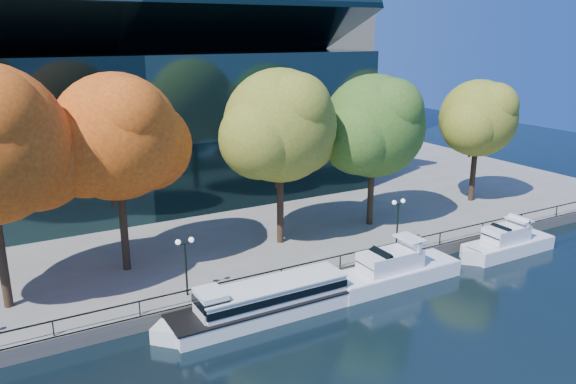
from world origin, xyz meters
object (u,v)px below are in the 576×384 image
cruiser_near (390,271)px  tree_5 (480,120)px  cruiser_far (505,243)px  tree_4 (376,128)px  tour_boat (262,301)px  tree_2 (119,139)px  lamp_1 (185,253)px  lamp_2 (398,212)px  tree_3 (282,128)px

cruiser_near → tree_5: 23.22m
cruiser_far → tree_4: bearing=125.8°
tour_boat → tree_2: 14.95m
cruiser_near → tree_2: bearing=149.2°
tree_4 → tree_5: bearing=3.5°
tree_5 → lamp_1: 34.52m
lamp_1 → lamp_2: size_ratio=1.00×
cruiser_far → tree_3: tree_3 is taller
tree_2 → lamp_1: tree_2 is taller
cruiser_far → tree_2: size_ratio=0.66×
tree_3 → tree_5: 23.20m
lamp_1 → lamp_2: 17.90m
tree_2 → tour_boat: bearing=-58.2°
cruiser_near → cruiser_far: 12.12m
tree_3 → lamp_2: (7.58, -5.52, -6.63)m
tree_5 → lamp_2: size_ratio=3.09×
cruiser_near → tree_2: 21.58m
tour_boat → tree_2: (-6.03, 9.75, 9.59)m
tree_2 → tree_5: tree_2 is taller
lamp_2 → tree_4: bearing=72.5°
tree_5 → lamp_2: (-15.58, -6.44, -5.44)m
cruiser_far → lamp_1: 26.87m
tour_boat → lamp_2: bearing=14.0°
tour_boat → cruiser_far: (22.65, -0.28, -0.16)m
cruiser_near → tree_4: (5.36, 9.21, 8.78)m
tree_3 → cruiser_far: bearing=-30.0°
tree_3 → tree_5: (23.16, 0.91, -1.18)m
tour_boat → cruiser_far: bearing=-0.7°
cruiser_far → tree_3: bearing=150.0°
cruiser_near → tree_4: tree_4 is taller
tree_5 → lamp_1: (-33.48, -6.44, -5.44)m
tree_4 → tree_5: tree_4 is taller
cruiser_near → tree_5: (19.17, 10.07, 8.39)m
tour_boat → tree_2: size_ratio=0.98×
cruiser_far → tree_3: (-16.11, 9.32, 9.62)m
lamp_2 → cruiser_far: bearing=-24.0°
tree_5 → tree_3: bearing=-177.7°
tree_3 → tree_4: tree_3 is taller
lamp_2 → tree_3: bearing=143.9°
tree_2 → tree_3: size_ratio=1.00×
cruiser_far → lamp_2: lamp_2 is taller
tree_4 → lamp_1: bearing=-164.1°
lamp_1 → tree_4: bearing=15.9°
tree_5 → tree_4: bearing=-176.5°
cruiser_far → lamp_1: size_ratio=2.35×
tour_boat → tree_4: bearing=29.8°
tour_boat → tree_3: size_ratio=0.99×
lamp_2 → tree_5: bearing=22.5°
tree_2 → lamp_2: bearing=-17.2°
tree_3 → lamp_1: 13.45m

